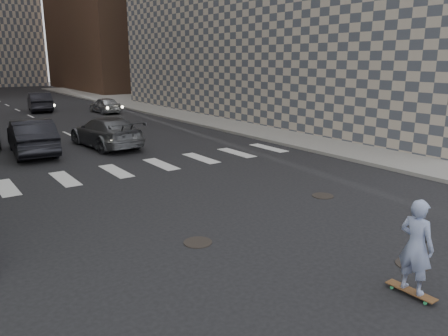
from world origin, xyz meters
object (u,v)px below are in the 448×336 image
(traffic_car_a, at_px, (32,137))
(traffic_car_d, at_px, (105,105))
(skateboarder, at_px, (416,246))
(traffic_car_e, at_px, (40,102))
(traffic_car_b, at_px, (106,132))

(traffic_car_a, xyz_separation_m, traffic_car_d, (8.45, 13.37, -0.18))
(skateboarder, xyz_separation_m, traffic_car_e, (1.42, 35.20, -0.21))
(traffic_car_a, bearing_deg, skateboarder, 104.29)
(skateboarder, height_order, traffic_car_a, skateboarder)
(traffic_car_a, height_order, traffic_car_e, traffic_car_a)
(traffic_car_b, distance_m, traffic_car_d, 14.56)
(traffic_car_b, bearing_deg, traffic_car_a, -9.61)
(traffic_car_a, relative_size, traffic_car_d, 1.32)
(traffic_car_d, height_order, traffic_car_e, traffic_car_e)
(skateboarder, distance_m, traffic_car_a, 17.76)
(traffic_car_a, bearing_deg, traffic_car_b, 179.47)
(skateboarder, relative_size, traffic_car_b, 0.37)
(skateboarder, relative_size, traffic_car_a, 0.38)
(traffic_car_a, relative_size, traffic_car_b, 0.96)
(traffic_car_e, bearing_deg, traffic_car_a, 83.93)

